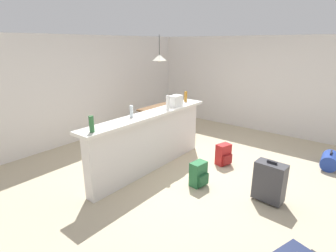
{
  "coord_description": "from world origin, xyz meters",
  "views": [
    {
      "loc": [
        -4.0,
        -2.56,
        2.32
      ],
      "look_at": [
        -0.08,
        0.56,
        0.74
      ],
      "focal_mm": 28.27,
      "sensor_mm": 36.0,
      "label": 1
    }
  ],
  "objects_px": {
    "dining_table": "(163,111)",
    "backpack_red": "(224,155)",
    "bottle_green": "(92,124)",
    "bottle_clear": "(132,111)",
    "suitcase_upright_charcoal": "(270,182)",
    "grocery_bag": "(176,101)",
    "pendant_lamp": "(159,58)",
    "bottle_white": "(168,103)",
    "dining_chair_near_partition": "(177,120)",
    "duffel_bag_blue": "(330,161)",
    "bottle_amber": "(186,97)",
    "backpack_green": "(199,174)"
  },
  "relations": [
    {
      "from": "dining_table",
      "to": "pendant_lamp",
      "type": "xyz_separation_m",
      "value": [
        -0.03,
        0.07,
        1.33
      ]
    },
    {
      "from": "bottle_clear",
      "to": "backpack_green",
      "type": "height_order",
      "value": "bottle_clear"
    },
    {
      "from": "backpack_red",
      "to": "dining_table",
      "type": "bearing_deg",
      "value": 73.92
    },
    {
      "from": "bottle_white",
      "to": "backpack_red",
      "type": "relative_size",
      "value": 0.66
    },
    {
      "from": "bottle_amber",
      "to": "dining_table",
      "type": "height_order",
      "value": "bottle_amber"
    },
    {
      "from": "bottle_white",
      "to": "dining_table",
      "type": "height_order",
      "value": "bottle_white"
    },
    {
      "from": "backpack_green",
      "to": "backpack_red",
      "type": "bearing_deg",
      "value": 2.8
    },
    {
      "from": "grocery_bag",
      "to": "dining_chair_near_partition",
      "type": "distance_m",
      "value": 1.23
    },
    {
      "from": "bottle_green",
      "to": "backpack_green",
      "type": "relative_size",
      "value": 0.56
    },
    {
      "from": "dining_table",
      "to": "backpack_red",
      "type": "bearing_deg",
      "value": -106.08
    },
    {
      "from": "bottle_amber",
      "to": "dining_table",
      "type": "distance_m",
      "value": 1.23
    },
    {
      "from": "bottle_clear",
      "to": "dining_chair_near_partition",
      "type": "xyz_separation_m",
      "value": [
        1.94,
        0.48,
        -0.69
      ]
    },
    {
      "from": "dining_table",
      "to": "suitcase_upright_charcoal",
      "type": "distance_m",
      "value": 3.46
    },
    {
      "from": "grocery_bag",
      "to": "pendant_lamp",
      "type": "distance_m",
      "value": 1.64
    },
    {
      "from": "bottle_green",
      "to": "backpack_red",
      "type": "height_order",
      "value": "bottle_green"
    },
    {
      "from": "bottle_clear",
      "to": "bottle_green",
      "type": "bearing_deg",
      "value": -171.79
    },
    {
      "from": "bottle_clear",
      "to": "bottle_white",
      "type": "height_order",
      "value": "bottle_white"
    },
    {
      "from": "bottle_white",
      "to": "backpack_green",
      "type": "xyz_separation_m",
      "value": [
        -0.34,
        -0.94,
        -1.04
      ]
    },
    {
      "from": "dining_table",
      "to": "pendant_lamp",
      "type": "bearing_deg",
      "value": 115.1
    },
    {
      "from": "grocery_bag",
      "to": "backpack_green",
      "type": "xyz_separation_m",
      "value": [
        -0.68,
        -1.0,
        -1.01
      ]
    },
    {
      "from": "bottle_white",
      "to": "pendant_lamp",
      "type": "bearing_deg",
      "value": 45.26
    },
    {
      "from": "grocery_bag",
      "to": "bottle_white",
      "type": "bearing_deg",
      "value": -168.88
    },
    {
      "from": "pendant_lamp",
      "to": "backpack_green",
      "type": "bearing_deg",
      "value": -125.74
    },
    {
      "from": "bottle_clear",
      "to": "grocery_bag",
      "type": "relative_size",
      "value": 0.79
    },
    {
      "from": "bottle_green",
      "to": "bottle_clear",
      "type": "xyz_separation_m",
      "value": [
        0.9,
        0.13,
        -0.02
      ]
    },
    {
      "from": "suitcase_upright_charcoal",
      "to": "bottle_clear",
      "type": "bearing_deg",
      "value": 107.45
    },
    {
      "from": "bottle_clear",
      "to": "bottle_amber",
      "type": "height_order",
      "value": "bottle_amber"
    },
    {
      "from": "bottle_amber",
      "to": "grocery_bag",
      "type": "distance_m",
      "value": 0.49
    },
    {
      "from": "dining_chair_near_partition",
      "to": "duffel_bag_blue",
      "type": "xyz_separation_m",
      "value": [
        0.62,
        -3.22,
        -0.36
      ]
    },
    {
      "from": "bottle_white",
      "to": "pendant_lamp",
      "type": "distance_m",
      "value": 1.87
    },
    {
      "from": "bottle_white",
      "to": "dining_chair_near_partition",
      "type": "distance_m",
      "value": 1.52
    },
    {
      "from": "bottle_green",
      "to": "backpack_red",
      "type": "xyz_separation_m",
      "value": [
        2.34,
        -0.93,
        -1.02
      ]
    },
    {
      "from": "bottle_amber",
      "to": "suitcase_upright_charcoal",
      "type": "distance_m",
      "value": 2.52
    },
    {
      "from": "bottle_amber",
      "to": "dining_chair_near_partition",
      "type": "xyz_separation_m",
      "value": [
        0.35,
        0.49,
        -0.7
      ]
    },
    {
      "from": "bottle_clear",
      "to": "bottle_white",
      "type": "relative_size",
      "value": 0.74
    },
    {
      "from": "dining_chair_near_partition",
      "to": "backpack_red",
      "type": "height_order",
      "value": "dining_chair_near_partition"
    },
    {
      "from": "bottle_clear",
      "to": "pendant_lamp",
      "type": "xyz_separation_m",
      "value": [
        1.99,
        1.05,
        0.77
      ]
    },
    {
      "from": "grocery_bag",
      "to": "backpack_red",
      "type": "bearing_deg",
      "value": -71.3
    },
    {
      "from": "bottle_clear",
      "to": "backpack_red",
      "type": "bearing_deg",
      "value": -36.55
    },
    {
      "from": "grocery_bag",
      "to": "bottle_clear",
      "type": "bearing_deg",
      "value": 174.55
    },
    {
      "from": "bottle_white",
      "to": "backpack_green",
      "type": "distance_m",
      "value": 1.44
    },
    {
      "from": "grocery_bag",
      "to": "dining_chair_near_partition",
      "type": "relative_size",
      "value": 0.28
    },
    {
      "from": "grocery_bag",
      "to": "suitcase_upright_charcoal",
      "type": "xyz_separation_m",
      "value": [
        -0.42,
        -2.09,
        -0.88
      ]
    },
    {
      "from": "dining_table",
      "to": "backpack_red",
      "type": "distance_m",
      "value": 2.18
    },
    {
      "from": "bottle_green",
      "to": "dining_table",
      "type": "relative_size",
      "value": 0.21
    },
    {
      "from": "grocery_bag",
      "to": "dining_table",
      "type": "xyz_separation_m",
      "value": [
        0.91,
        1.09,
        -0.57
      ]
    },
    {
      "from": "bottle_white",
      "to": "dining_chair_near_partition",
      "type": "relative_size",
      "value": 0.3
    },
    {
      "from": "bottle_green",
      "to": "bottle_clear",
      "type": "height_order",
      "value": "bottle_green"
    },
    {
      "from": "bottle_clear",
      "to": "dining_table",
      "type": "relative_size",
      "value": 0.19
    },
    {
      "from": "duffel_bag_blue",
      "to": "bottle_green",
      "type": "bearing_deg",
      "value": 142.97
    }
  ]
}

